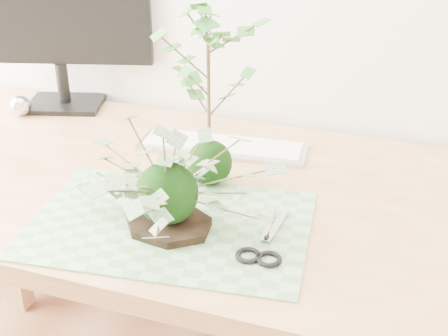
{
  "coord_description": "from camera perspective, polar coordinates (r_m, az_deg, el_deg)",
  "views": [
    {
      "loc": [
        0.32,
        0.22,
        1.35
      ],
      "look_at": [
        0.0,
        1.14,
        0.84
      ],
      "focal_mm": 50.0,
      "sensor_mm": 36.0,
      "label": 1
    }
  ],
  "objects": [
    {
      "name": "stone_dish",
      "position": [
        1.11,
        -5.1,
        -5.08
      ],
      "size": [
        0.19,
        0.19,
        0.01
      ],
      "primitive_type": "cylinder",
      "rotation": [
        0.0,
        0.0,
        -0.15
      ],
      "color": "black",
      "rests_on": "cutting_mat"
    },
    {
      "name": "monitor",
      "position": [
        1.62,
        -15.11,
        13.44
      ],
      "size": [
        0.46,
        0.18,
        0.41
      ],
      "rotation": [
        0.0,
        0.0,
        0.28
      ],
      "color": "black",
      "rests_on": "desk"
    },
    {
      "name": "keyboard",
      "position": [
        1.4,
        -0.14,
        2.02
      ],
      "size": [
        0.39,
        0.15,
        0.01
      ],
      "rotation": [
        0.0,
        0.0,
        0.1
      ],
      "color": "#B3B3B3",
      "rests_on": "desk"
    },
    {
      "name": "maple_kokedama",
      "position": [
        1.16,
        -1.45,
        10.27
      ],
      "size": [
        0.25,
        0.25,
        0.38
      ],
      "rotation": [
        0.0,
        0.0,
        -0.25
      ],
      "color": "black",
      "rests_on": "desk"
    },
    {
      "name": "foil_ball",
      "position": [
        1.65,
        -18.09,
        5.48
      ],
      "size": [
        0.05,
        0.05,
        0.05
      ],
      "primitive_type": "sphere",
      "color": "white",
      "rests_on": "desk"
    },
    {
      "name": "desk",
      "position": [
        1.3,
        -2.67,
        -4.98
      ],
      "size": [
        1.6,
        0.7,
        0.74
      ],
      "color": "tan",
      "rests_on": "ground_plane"
    },
    {
      "name": "scissors",
      "position": [
        1.05,
        3.43,
        -7.45
      ],
      "size": [
        0.08,
        0.18,
        0.01
      ],
      "rotation": [
        0.0,
        0.0,
        0.04
      ],
      "color": "#9B9B9B",
      "rests_on": "cutting_mat"
    },
    {
      "name": "ivy_kokedama",
      "position": [
        1.06,
        -5.36,
        0.14
      ],
      "size": [
        0.32,
        0.32,
        0.22
      ],
      "rotation": [
        0.0,
        0.0,
        0.04
      ],
      "color": "black",
      "rests_on": "stone_dish"
    },
    {
      "name": "cutting_mat",
      "position": [
        1.13,
        -4.99,
        -5.13
      ],
      "size": [
        0.53,
        0.39,
        0.0
      ],
      "primitive_type": "cube",
      "rotation": [
        0.0,
        0.0,
        0.11
      ],
      "color": "#5C8D56",
      "rests_on": "desk"
    }
  ]
}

